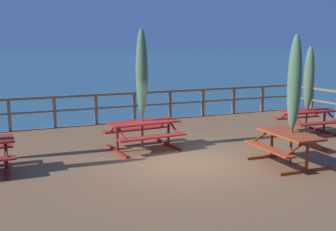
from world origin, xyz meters
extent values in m
plane|color=#2D5B6B|center=(0.00, 0.00, 0.00)|extent=(600.00, 600.00, 0.00)
cube|color=brown|center=(0.00, 0.00, 0.31)|extent=(16.10, 11.22, 0.62)
cube|color=brown|center=(0.00, 5.46, 1.67)|extent=(15.80, 0.09, 0.08)
cube|color=brown|center=(0.00, 5.46, 1.20)|extent=(15.80, 0.07, 0.06)
cube|color=brown|center=(-3.59, 5.46, 1.15)|extent=(0.10, 0.10, 1.05)
cube|color=brown|center=(-2.15, 5.46, 1.15)|extent=(0.10, 0.10, 1.05)
cube|color=brown|center=(-0.72, 5.46, 1.15)|extent=(0.10, 0.10, 1.05)
cube|color=brown|center=(0.72, 5.46, 1.15)|extent=(0.10, 0.10, 1.05)
cube|color=brown|center=(2.15, 5.46, 1.15)|extent=(0.10, 0.10, 1.05)
cube|color=brown|center=(3.59, 5.46, 1.15)|extent=(0.10, 0.10, 1.05)
cube|color=brown|center=(5.03, 5.46, 1.15)|extent=(0.10, 0.10, 1.05)
cube|color=brown|center=(6.46, 5.46, 1.15)|extent=(0.10, 0.10, 1.05)
cube|color=brown|center=(7.90, 5.46, 1.15)|extent=(0.10, 0.10, 1.05)
cube|color=brown|center=(7.90, 4.09, 1.15)|extent=(0.10, 0.10, 1.05)
cube|color=brown|center=(7.90, 5.46, 1.15)|extent=(0.10, 0.10, 1.05)
cube|color=maroon|center=(-0.41, 1.53, 1.36)|extent=(1.93, 0.89, 0.05)
cube|color=maroon|center=(-0.38, 0.97, 1.06)|extent=(1.90, 0.41, 0.04)
cube|color=maroon|center=(-0.45, 2.09, 1.06)|extent=(1.90, 0.41, 0.04)
cube|color=maroon|center=(-1.17, 1.47, 0.65)|extent=(0.18, 1.40, 0.06)
cylinder|color=maroon|center=(-1.17, 1.47, 0.99)|extent=(0.07, 0.07, 0.74)
cylinder|color=maroon|center=(-1.15, 1.20, 1.21)|extent=(0.10, 0.63, 0.37)
cylinder|color=maroon|center=(-1.19, 1.75, 1.21)|extent=(0.10, 0.63, 0.37)
cube|color=maroon|center=(0.35, 1.58, 0.65)|extent=(0.18, 1.40, 0.06)
cylinder|color=maroon|center=(0.35, 1.58, 0.99)|extent=(0.07, 0.07, 0.74)
cylinder|color=maroon|center=(0.36, 1.30, 1.21)|extent=(0.10, 0.63, 0.37)
cylinder|color=maroon|center=(0.33, 1.86, 1.21)|extent=(0.10, 0.63, 0.37)
cube|color=maroon|center=(5.01, 1.19, 1.36)|extent=(1.72, 0.84, 0.05)
cube|color=maroon|center=(4.98, 0.63, 1.06)|extent=(1.70, 0.36, 0.04)
cube|color=maroon|center=(5.03, 1.75, 1.06)|extent=(1.70, 0.36, 0.04)
cube|color=maroon|center=(4.34, 1.22, 0.65)|extent=(0.15, 1.40, 0.06)
cylinder|color=maroon|center=(4.34, 1.22, 0.99)|extent=(0.07, 0.07, 0.74)
cylinder|color=maroon|center=(4.33, 0.94, 1.21)|extent=(0.09, 0.63, 0.37)
cylinder|color=maroon|center=(4.36, 1.50, 1.21)|extent=(0.09, 0.63, 0.37)
cube|color=maroon|center=(5.67, 1.15, 0.65)|extent=(0.15, 1.40, 0.06)
cylinder|color=maroon|center=(5.67, 1.15, 0.99)|extent=(0.07, 0.07, 0.74)
cylinder|color=maroon|center=(5.65, 0.87, 1.21)|extent=(0.09, 0.63, 0.37)
cylinder|color=maroon|center=(5.68, 1.43, 1.21)|extent=(0.09, 0.63, 0.37)
cube|color=maroon|center=(-3.92, 0.92, 0.65)|extent=(0.08, 1.40, 0.06)
cylinder|color=maroon|center=(-3.92, 0.92, 0.99)|extent=(0.07, 0.07, 0.74)
cylinder|color=maroon|center=(-3.92, 0.64, 1.21)|extent=(0.06, 0.63, 0.37)
cylinder|color=maroon|center=(-3.92, 1.20, 1.21)|extent=(0.06, 0.63, 0.37)
cube|color=#993819|center=(2.17, -1.24, 1.36)|extent=(0.86, 1.73, 0.05)
cube|color=#993819|center=(2.73, -1.27, 1.06)|extent=(0.38, 1.70, 0.04)
cube|color=#993819|center=(1.61, -1.20, 1.06)|extent=(0.38, 1.70, 0.04)
cube|color=maroon|center=(2.13, -1.90, 0.65)|extent=(1.40, 0.17, 0.06)
cylinder|color=maroon|center=(2.13, -1.90, 0.99)|extent=(0.07, 0.07, 0.74)
cylinder|color=maroon|center=(2.41, -1.91, 1.21)|extent=(0.63, 0.10, 0.37)
cylinder|color=maroon|center=(1.85, -1.88, 1.21)|extent=(0.63, 0.10, 0.37)
cube|color=maroon|center=(2.22, -0.58, 0.65)|extent=(1.40, 0.17, 0.06)
cylinder|color=maroon|center=(2.22, -0.58, 0.99)|extent=(0.07, 0.07, 0.74)
cylinder|color=maroon|center=(2.49, -0.59, 1.21)|extent=(0.63, 0.10, 0.37)
cylinder|color=maroon|center=(1.94, -0.56, 1.21)|extent=(0.63, 0.10, 0.37)
cylinder|color=#4C3828|center=(-0.42, 1.61, 2.15)|extent=(0.06, 0.06, 3.05)
ellipsoid|color=#4C704C|center=(-0.42, 1.61, 2.69)|extent=(0.32, 0.32, 2.32)
cylinder|color=#2D432D|center=(-0.42, 1.61, 2.51)|extent=(0.21, 0.21, 0.05)
cone|color=#4C3828|center=(-0.42, 1.61, 3.74)|extent=(0.10, 0.10, 0.14)
cylinder|color=#4C3828|center=(4.93, 1.16, 1.92)|extent=(0.06, 0.06, 2.61)
ellipsoid|color=#4C704C|center=(4.93, 1.16, 2.39)|extent=(0.32, 0.32, 1.98)
cylinder|color=#2D432D|center=(4.93, 1.16, 2.24)|extent=(0.21, 0.21, 0.05)
cone|color=#4C3828|center=(4.93, 1.16, 3.30)|extent=(0.10, 0.10, 0.14)
cylinder|color=#4C3828|center=(2.24, -1.25, 2.06)|extent=(0.06, 0.06, 2.87)
ellipsoid|color=#4C704C|center=(2.24, -1.25, 2.56)|extent=(0.32, 0.32, 2.18)
cylinder|color=#2D432D|center=(2.24, -1.25, 2.40)|extent=(0.21, 0.21, 0.05)
cone|color=#4C3828|center=(2.24, -1.25, 3.56)|extent=(0.10, 0.10, 0.14)
camera|label=1|loc=(-4.23, -8.59, 3.42)|focal=43.70mm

